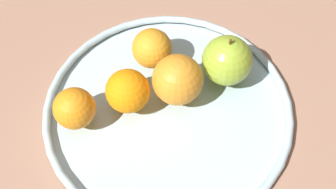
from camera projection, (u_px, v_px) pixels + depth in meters
The scene contains 7 objects.
ground_plane at pixel (168, 118), 68.88cm from camera, with size 161.57×161.57×4.00cm, color #9F755D.
fruit_bowl at pixel (168, 108), 66.46cm from camera, with size 38.94×38.94×1.80cm.
apple at pixel (227, 60), 65.61cm from camera, with size 7.94×7.94×8.74cm.
orange_front_right at pixel (178, 80), 63.62cm from camera, with size 7.83×7.83×7.83cm, color orange.
orange_center at pixel (152, 48), 67.89cm from camera, with size 6.49×6.49×6.49cm, color orange.
orange_back_left at pixel (128, 91), 63.15cm from camera, with size 6.72×6.72×6.72cm, color orange.
orange_front_left at pixel (74, 108), 61.73cm from camera, with size 6.25×6.25×6.25cm, color orange.
Camera 1 is at (5.62, -34.75, 57.33)cm, focal length 45.35 mm.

